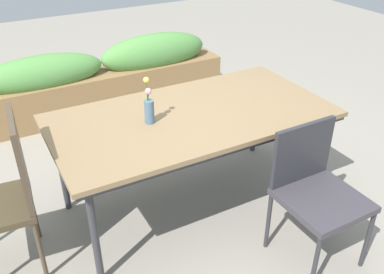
{
  "coord_description": "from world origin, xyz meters",
  "views": [
    {
      "loc": [
        -1.11,
        -2.24,
        2.06
      ],
      "look_at": [
        0.1,
        -0.02,
        0.57
      ],
      "focal_mm": 39.44,
      "sensor_mm": 36.0,
      "label": 1
    }
  ],
  "objects_px": {
    "chair_near_right": "(315,186)",
    "flower_vase": "(149,107)",
    "dining_table": "(192,120)",
    "planter_box": "(104,79)",
    "chair_end_left": "(7,191)"
  },
  "relations": [
    {
      "from": "dining_table",
      "to": "planter_box",
      "type": "height_order",
      "value": "dining_table"
    },
    {
      "from": "dining_table",
      "to": "chair_end_left",
      "type": "bearing_deg",
      "value": -179.67
    },
    {
      "from": "chair_end_left",
      "to": "planter_box",
      "type": "xyz_separation_m",
      "value": [
        1.17,
        1.84,
        -0.21
      ]
    },
    {
      "from": "dining_table",
      "to": "chair_near_right",
      "type": "height_order",
      "value": "chair_near_right"
    },
    {
      "from": "chair_end_left",
      "to": "flower_vase",
      "type": "relative_size",
      "value": 3.23
    },
    {
      "from": "chair_near_right",
      "to": "flower_vase",
      "type": "relative_size",
      "value": 2.78
    },
    {
      "from": "dining_table",
      "to": "chair_end_left",
      "type": "relative_size",
      "value": 1.86
    },
    {
      "from": "chair_end_left",
      "to": "flower_vase",
      "type": "height_order",
      "value": "flower_vase"
    },
    {
      "from": "chair_end_left",
      "to": "planter_box",
      "type": "relative_size",
      "value": 0.38
    },
    {
      "from": "dining_table",
      "to": "chair_end_left",
      "type": "height_order",
      "value": "chair_end_left"
    },
    {
      "from": "dining_table",
      "to": "flower_vase",
      "type": "xyz_separation_m",
      "value": [
        -0.3,
        0.02,
        0.16
      ]
    },
    {
      "from": "chair_near_right",
      "to": "chair_end_left",
      "type": "bearing_deg",
      "value": -25.45
    },
    {
      "from": "dining_table",
      "to": "chair_near_right",
      "type": "xyz_separation_m",
      "value": [
        0.42,
        -0.78,
        -0.2
      ]
    },
    {
      "from": "chair_end_left",
      "to": "planter_box",
      "type": "height_order",
      "value": "chair_end_left"
    },
    {
      "from": "chair_near_right",
      "to": "flower_vase",
      "type": "bearing_deg",
      "value": -48.04
    }
  ]
}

